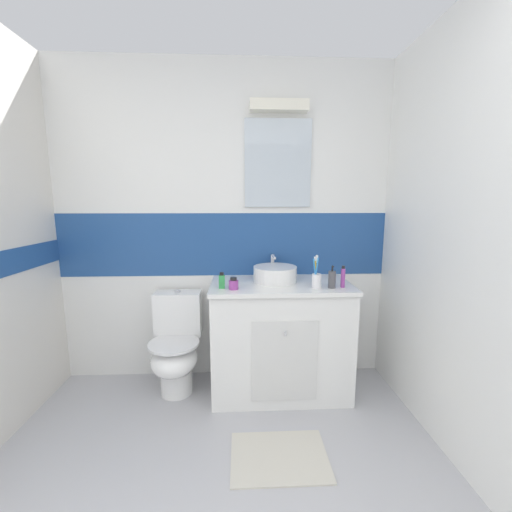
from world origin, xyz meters
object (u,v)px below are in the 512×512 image
hair_gel_jar (234,284)px  toothpaste_tube_upright (343,277)px  soap_dispenser (332,279)px  perfume_flask_small (222,281)px  sink_basin (275,273)px  toilet (176,347)px  toothbrush_cup (316,279)px

hair_gel_jar → toothpaste_tube_upright: 0.76m
soap_dispenser → perfume_flask_small: bearing=177.7°
sink_basin → toothpaste_tube_upright: (0.45, -0.19, 0.01)m
toilet → perfume_flask_small: bearing=-23.7°
hair_gel_jar → perfume_flask_small: 0.09m
sink_basin → toilet: size_ratio=0.48×
soap_dispenser → toothpaste_tube_upright: soap_dispenser is taller
toothbrush_cup → perfume_flask_small: toothbrush_cup is taller
sink_basin → toothpaste_tube_upright: sink_basin is taller
soap_dispenser → toothpaste_tube_upright: size_ratio=1.05×
perfume_flask_small → hair_gel_jar: bearing=-20.6°
sink_basin → toothbrush_cup: size_ratio=1.58×
soap_dispenser → perfume_flask_small: soap_dispenser is taller
sink_basin → soap_dispenser: size_ratio=2.29×
toilet → toothpaste_tube_upright: (1.20, -0.18, 0.57)m
hair_gel_jar → perfume_flask_small: bearing=159.4°
perfume_flask_small → sink_basin: bearing=24.6°
toilet → hair_gel_jar: hair_gel_jar is taller
toothbrush_cup → soap_dispenser: 0.11m
toothpaste_tube_upright → hair_gel_jar: bearing=-178.9°
hair_gel_jar → toothpaste_tube_upright: toothpaste_tube_upright is taller
perfume_flask_small → soap_dispenser: bearing=-2.3°
toothbrush_cup → perfume_flask_small: (-0.65, 0.02, -0.01)m
toilet → soap_dispenser: soap_dispenser is taller
sink_basin → perfume_flask_small: bearing=-155.4°
toilet → hair_gel_jar: (0.45, -0.19, 0.53)m
sink_basin → hair_gel_jar: (-0.31, -0.21, -0.02)m
sink_basin → toothpaste_tube_upright: bearing=-23.1°
sink_basin → toothbrush_cup: (0.27, -0.20, 0.00)m
hair_gel_jar → toothpaste_tube_upright: bearing=1.1°
soap_dispenser → toothpaste_tube_upright: bearing=10.2°
toilet → hair_gel_jar: 0.72m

